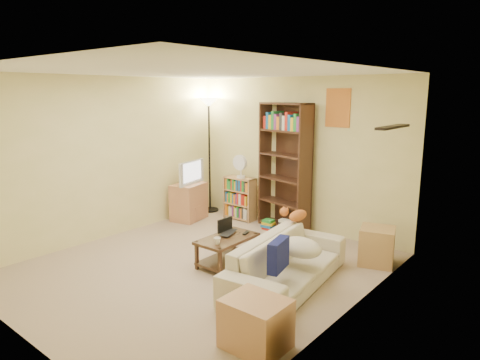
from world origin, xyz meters
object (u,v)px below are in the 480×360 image
(short_bookshelf, at_px, (240,198))
(laptop, at_px, (232,233))
(coffee_table, at_px, (227,247))
(tv_stand, at_px, (189,202))
(tabby_cat, at_px, (295,215))
(desk_fan, at_px, (240,165))
(side_table, at_px, (377,246))
(tall_bookshelf, at_px, (285,164))
(sofa, at_px, (287,263))
(mug, at_px, (217,241))
(television, at_px, (188,172))
(floor_lamp, at_px, (209,121))
(end_cabinet, at_px, (256,324))

(short_bookshelf, bearing_deg, laptop, -53.53)
(coffee_table, bearing_deg, tv_stand, 148.95)
(tv_stand, bearing_deg, tabby_cat, -22.07)
(desk_fan, bearing_deg, tabby_cat, -29.06)
(side_table, bearing_deg, tv_stand, -177.19)
(coffee_table, bearing_deg, side_table, 39.51)
(tall_bookshelf, distance_m, desk_fan, 0.88)
(sofa, height_order, side_table, sofa)
(side_table, bearing_deg, tall_bookshelf, 165.04)
(mug, relative_size, side_table, 0.25)
(sofa, height_order, coffee_table, sofa)
(desk_fan, bearing_deg, coffee_table, -55.09)
(tv_stand, height_order, short_bookshelf, short_bookshelf)
(tv_stand, bearing_deg, side_table, -9.48)
(tall_bookshelf, bearing_deg, side_table, -3.57)
(sofa, height_order, television, television)
(sofa, height_order, laptop, sofa)
(laptop, distance_m, side_table, 1.94)
(floor_lamp, bearing_deg, television, -81.29)
(sofa, relative_size, laptop, 4.94)
(laptop, bearing_deg, television, 42.96)
(sofa, relative_size, tv_stand, 3.11)
(floor_lamp, bearing_deg, tall_bookshelf, 0.00)
(short_bookshelf, xyz_separation_m, floor_lamp, (-0.79, 0.05, 1.34))
(laptop, bearing_deg, desk_fan, 17.11)
(coffee_table, bearing_deg, television, 148.95)
(sofa, xyz_separation_m, desk_fan, (-2.14, 1.70, 0.71))
(end_cabinet, bearing_deg, sofa, 111.37)
(television, height_order, desk_fan, desk_fan)
(laptop, relative_size, desk_fan, 0.99)
(tabby_cat, height_order, coffee_table, tabby_cat)
(tv_stand, bearing_deg, sofa, -34.02)
(sofa, relative_size, coffee_table, 2.40)
(coffee_table, xyz_separation_m, desk_fan, (-1.17, 1.67, 0.77))
(mug, xyz_separation_m, side_table, (1.44, 1.55, -0.17))
(mug, relative_size, floor_lamp, 0.06)
(tv_stand, xyz_separation_m, television, (0.00, 0.00, 0.54))
(coffee_table, xyz_separation_m, side_table, (1.52, 1.28, 0.01))
(desk_fan, bearing_deg, tv_stand, -142.77)
(tv_stand, distance_m, short_bookshelf, 0.92)
(short_bookshelf, xyz_separation_m, desk_fan, (0.04, -0.04, 0.62))
(sofa, relative_size, desk_fan, 4.89)
(coffee_table, height_order, short_bookshelf, short_bookshelf)
(short_bookshelf, relative_size, end_cabinet, 1.40)
(side_table, distance_m, end_cabinet, 2.54)
(sofa, height_order, short_bookshelf, short_bookshelf)
(end_cabinet, bearing_deg, desk_fan, 131.77)
(coffee_table, height_order, tv_stand, tv_stand)
(coffee_table, xyz_separation_m, laptop, (-0.03, 0.13, 0.16))
(short_bookshelf, bearing_deg, desk_fan, -44.41)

